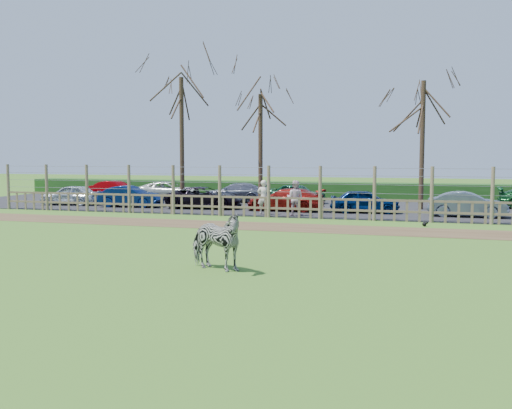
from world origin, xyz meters
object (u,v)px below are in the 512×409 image
(tree_mid, at_px, (260,123))
(car_4, at_px, (365,201))
(car_1, at_px, (130,196))
(car_8, at_px, (169,191))
(car_0, at_px, (71,195))
(car_3, at_px, (285,200))
(visitor_a, at_px, (264,197))
(car_5, at_px, (467,204))
(zebra, at_px, (215,241))
(car_2, at_px, (205,198))
(car_7, at_px, (116,190))
(tree_right, at_px, (423,113))
(car_9, at_px, (235,193))
(car_10, at_px, (298,193))
(visitor_b, at_px, (295,198))
(tree_left, at_px, (182,110))
(crow, at_px, (425,224))

(tree_mid, distance_m, car_4, 7.90)
(car_1, distance_m, car_8, 5.46)
(car_0, xyz_separation_m, car_3, (13.16, 0.09, 0.00))
(visitor_a, relative_size, car_5, 0.47)
(zebra, xyz_separation_m, car_4, (2.23, 15.86, -0.13))
(car_2, distance_m, car_7, 9.99)
(car_2, bearing_deg, tree_right, -80.90)
(car_9, bearing_deg, car_5, 62.78)
(tree_right, distance_m, visitor_a, 10.08)
(car_0, xyz_separation_m, car_9, (8.79, 4.70, 0.00))
(car_0, height_order, car_5, same)
(car_7, bearing_deg, tree_mid, -101.50)
(car_0, height_order, car_10, same)
(car_2, height_order, car_3, same)
(car_7, xyz_separation_m, car_10, (12.77, -0.18, 0.00))
(car_5, bearing_deg, visitor_b, 105.05)
(tree_left, relative_size, zebra, 4.33)
(visitor_a, xyz_separation_m, visitor_b, (1.61, -0.05, 0.00))
(crow, bearing_deg, car_4, 122.33)
(tree_right, bearing_deg, crow, -88.26)
(car_9, bearing_deg, car_8, -103.04)
(car_9, bearing_deg, car_4, 55.54)
(car_4, bearing_deg, tree_mid, 63.41)
(visitor_b, relative_size, car_9, 0.42)
(tree_left, distance_m, visitor_b, 9.69)
(car_0, height_order, car_4, same)
(tree_left, height_order, crow, tree_left)
(crow, xyz_separation_m, car_10, (-7.59, 9.64, 0.54))
(car_5, bearing_deg, visitor_a, 102.69)
(zebra, relative_size, car_10, 0.52)
(visitor_a, distance_m, car_0, 12.75)
(zebra, relative_size, visitor_b, 1.05)
(car_2, height_order, car_9, same)
(car_9, relative_size, car_10, 1.17)
(tree_right, bearing_deg, car_3, -156.89)
(tree_left, distance_m, crow, 15.97)
(car_0, distance_m, car_5, 22.25)
(car_8, bearing_deg, car_1, 176.67)
(car_0, distance_m, car_10, 13.72)
(car_1, height_order, car_5, same)
(tree_left, height_order, visitor_a, tree_left)
(zebra, distance_m, car_2, 17.15)
(visitor_b, relative_size, car_8, 0.40)
(crow, bearing_deg, car_3, 147.40)
(car_5, bearing_deg, car_7, 78.00)
(car_7, xyz_separation_m, car_9, (8.85, -0.63, 0.00))
(zebra, xyz_separation_m, car_5, (7.16, 15.32, -0.13))
(tree_right, bearing_deg, zebra, -104.92)
(tree_right, bearing_deg, car_2, -166.17)
(crow, bearing_deg, visitor_b, 159.21)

